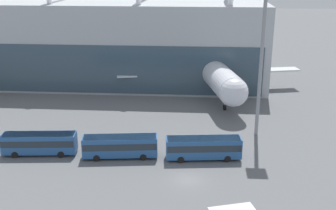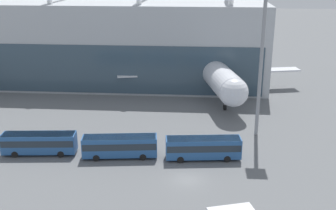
{
  "view_description": "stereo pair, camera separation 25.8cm",
  "coord_description": "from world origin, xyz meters",
  "px_view_note": "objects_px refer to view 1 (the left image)",
  "views": [
    {
      "loc": [
        1.03,
        -50.23,
        27.82
      ],
      "look_at": [
        -4.11,
        19.05,
        4.0
      ],
      "focal_mm": 45.0,
      "sensor_mm": 36.0,
      "label": 1
    },
    {
      "loc": [
        1.29,
        -50.21,
        27.82
      ],
      "look_at": [
        -4.11,
        19.05,
        4.0
      ],
      "focal_mm": 45.0,
      "sensor_mm": 36.0,
      "label": 2
    }
  ],
  "objects_px": {
    "shuttle_bus_0": "(39,142)",
    "shuttle_bus_2": "(204,147)",
    "shuttle_bus_1": "(120,145)",
    "floodlight_mast": "(264,26)",
    "airliner_at_gate_far": "(211,69)"
  },
  "relations": [
    {
      "from": "shuttle_bus_0",
      "to": "shuttle_bus_2",
      "type": "bearing_deg",
      "value": -4.75
    },
    {
      "from": "shuttle_bus_1",
      "to": "floodlight_mast",
      "type": "relative_size",
      "value": 0.42
    },
    {
      "from": "airliner_at_gate_far",
      "to": "shuttle_bus_2",
      "type": "xyz_separation_m",
      "value": [
        -1.75,
        -33.7,
        -3.33
      ]
    },
    {
      "from": "shuttle_bus_2",
      "to": "floodlight_mast",
      "type": "height_order",
      "value": "floodlight_mast"
    },
    {
      "from": "shuttle_bus_1",
      "to": "airliner_at_gate_far",
      "type": "bearing_deg",
      "value": 60.52
    },
    {
      "from": "airliner_at_gate_far",
      "to": "shuttle_bus_0",
      "type": "relative_size",
      "value": 3.66
    },
    {
      "from": "airliner_at_gate_far",
      "to": "shuttle_bus_1",
      "type": "relative_size",
      "value": 3.64
    },
    {
      "from": "shuttle_bus_2",
      "to": "floodlight_mast",
      "type": "relative_size",
      "value": 0.42
    },
    {
      "from": "floodlight_mast",
      "to": "shuttle_bus_1",
      "type": "bearing_deg",
      "value": -153.83
    },
    {
      "from": "shuttle_bus_0",
      "to": "shuttle_bus_1",
      "type": "distance_m",
      "value": 12.35
    },
    {
      "from": "airliner_at_gate_far",
      "to": "floodlight_mast",
      "type": "xyz_separation_m",
      "value": [
        7.23,
        -23.6,
        12.98
      ]
    },
    {
      "from": "shuttle_bus_2",
      "to": "shuttle_bus_1",
      "type": "bearing_deg",
      "value": 175.34
    },
    {
      "from": "airliner_at_gate_far",
      "to": "shuttle_bus_1",
      "type": "bearing_deg",
      "value": -34.82
    },
    {
      "from": "airliner_at_gate_far",
      "to": "shuttle_bus_0",
      "type": "bearing_deg",
      "value": -50.27
    },
    {
      "from": "floodlight_mast",
      "to": "shuttle_bus_0",
      "type": "bearing_deg",
      "value": -162.93
    }
  ]
}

